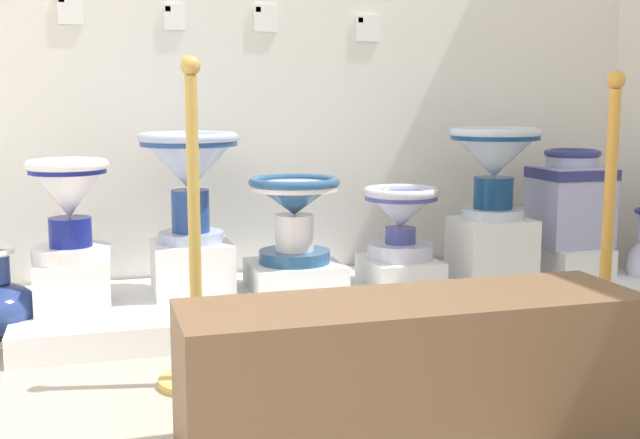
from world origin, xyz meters
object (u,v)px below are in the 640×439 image
(plinth_block_central_ornate, at_px, (400,271))
(info_placard_fourth, at_px, (368,28))
(antique_toilet_slender_white, at_px, (69,199))
(stanchion_post_near_left, at_px, (196,290))
(info_placard_first, at_px, (70,9))
(stanchion_post_near_right, at_px, (605,274))
(plinth_block_rightmost, at_px, (192,268))
(antique_toilet_central_ornate, at_px, (401,214))
(plinth_block_slender_white, at_px, (73,284))
(museum_bench, at_px, (412,369))
(antique_toilet_leftmost, at_px, (494,157))
(info_placard_third, at_px, (266,18))
(plinth_block_broad_patterned, at_px, (295,276))
(plinth_block_tall_cobalt, at_px, (567,257))
(antique_toilet_tall_cobalt, at_px, (570,196))
(plinth_block_leftmost, at_px, (491,248))
(info_placard_second, at_px, (175,17))
(antique_toilet_rightmost, at_px, (189,166))
(antique_toilet_broad_patterned, at_px, (294,205))

(plinth_block_central_ornate, bearing_deg, info_placard_fourth, 91.01)
(antique_toilet_slender_white, bearing_deg, stanchion_post_near_left, -60.48)
(info_placard_first, distance_m, stanchion_post_near_right, 2.43)
(plinth_block_rightmost, bearing_deg, antique_toilet_central_ornate, -5.56)
(plinth_block_slender_white, relative_size, plinth_block_rightmost, 1.01)
(stanchion_post_near_right, distance_m, museum_bench, 1.00)
(antique_toilet_leftmost, xyz_separation_m, stanchion_post_near_left, (-1.44, -0.70, -0.35))
(antique_toilet_central_ornate, distance_m, info_placard_third, 1.10)
(plinth_block_slender_white, distance_m, antique_toilet_central_ornate, 1.41)
(plinth_block_broad_patterned, height_order, plinth_block_tall_cobalt, plinth_block_tall_cobalt)
(stanchion_post_near_left, bearing_deg, antique_toilet_slender_white, 119.52)
(plinth_block_tall_cobalt, bearing_deg, museum_bench, -135.69)
(antique_toilet_slender_white, xyz_separation_m, plinth_block_central_ornate, (1.40, 0.01, -0.37))
(plinth_block_slender_white, distance_m, antique_toilet_slender_white, 0.34)
(plinth_block_rightmost, distance_m, info_placard_fourth, 1.43)
(plinth_block_broad_patterned, height_order, museum_bench, museum_bench)
(plinth_block_rightmost, distance_m, stanchion_post_near_left, 0.81)
(antique_toilet_leftmost, bearing_deg, stanchion_post_near_left, -154.20)
(antique_toilet_tall_cobalt, bearing_deg, plinth_block_broad_patterned, -179.85)
(antique_toilet_tall_cobalt, bearing_deg, plinth_block_leftmost, -172.54)
(antique_toilet_central_ornate, distance_m, info_placard_second, 1.34)
(antique_toilet_leftmost, bearing_deg, stanchion_post_near_right, -91.65)
(plinth_block_leftmost, height_order, antique_toilet_leftmost, antique_toilet_leftmost)
(plinth_block_central_ornate, xyz_separation_m, info_placard_third, (-0.51, 0.44, 1.13))
(plinth_block_broad_patterned, distance_m, stanchion_post_near_left, 0.93)
(museum_bench, bearing_deg, antique_toilet_slender_white, 125.18)
(antique_toilet_central_ornate, bearing_deg, plinth_block_leftmost, -1.84)
(stanchion_post_near_right, bearing_deg, plinth_block_leftmost, 88.35)
(plinth_block_central_ornate, bearing_deg, info_placard_first, 162.34)
(plinth_block_slender_white, height_order, antique_toilet_rightmost, antique_toilet_rightmost)
(plinth_block_slender_white, bearing_deg, antique_toilet_broad_patterned, 2.93)
(info_placard_second, xyz_separation_m, stanchion_post_near_left, (-0.08, -1.15, -0.98))
(plinth_block_central_ornate, distance_m, antique_toilet_tall_cobalt, 0.94)
(plinth_block_leftmost, distance_m, info_placard_fourth, 1.20)
(antique_toilet_central_ornate, height_order, info_placard_fourth, info_placard_fourth)
(plinth_block_leftmost, xyz_separation_m, info_placard_second, (-1.37, 0.45, 1.04))
(antique_toilet_slender_white, bearing_deg, antique_toilet_tall_cobalt, 1.27)
(stanchion_post_near_left, height_order, museum_bench, stanchion_post_near_left)
(antique_toilet_central_ornate, bearing_deg, antique_toilet_tall_cobalt, 2.82)
(antique_toilet_tall_cobalt, xyz_separation_m, info_placard_third, (-1.40, 0.39, 0.83))
(plinth_block_leftmost, xyz_separation_m, stanchion_post_near_right, (-0.03, -0.87, 0.07))
(antique_toilet_slender_white, distance_m, info_placard_first, 0.89)
(plinth_block_rightmost, bearing_deg, plinth_block_broad_patterned, -6.36)
(antique_toilet_rightmost, xyz_separation_m, antique_toilet_central_ornate, (0.91, -0.09, -0.23))
(plinth_block_rightmost, height_order, antique_toilet_central_ornate, antique_toilet_central_ornate)
(plinth_block_broad_patterned, xyz_separation_m, antique_toilet_central_ornate, (0.48, -0.04, 0.26))
(plinth_block_tall_cobalt, height_order, info_placard_first, info_placard_first)
(plinth_block_central_ornate, distance_m, info_placard_second, 1.52)
(antique_toilet_central_ornate, height_order, museum_bench, antique_toilet_central_ornate)
(info_placard_fourth, bearing_deg, antique_toilet_central_ornate, -88.99)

